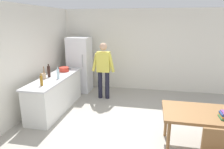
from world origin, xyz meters
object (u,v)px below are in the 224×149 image
at_px(cooking_pot, 64,69).
at_px(utensil_jar, 44,76).
at_px(bottle_wine_dark, 49,71).
at_px(bottle_water_clear, 58,74).
at_px(person, 103,67).
at_px(dining_table, 203,116).
at_px(refrigerator, 80,65).
at_px(bottle_oil_amber, 41,81).

xyz_separation_m(cooking_pot, utensil_jar, (-0.17, -0.82, 0.02)).
distance_m(cooking_pot, bottle_wine_dark, 0.63).
bearing_deg(cooking_pot, bottle_wine_dark, -102.48).
xyz_separation_m(bottle_wine_dark, bottle_water_clear, (0.31, -0.11, -0.02)).
xyz_separation_m(person, dining_table, (2.35, -2.15, -0.31)).
distance_m(dining_table, utensil_jar, 3.71).
xyz_separation_m(refrigerator, utensil_jar, (-0.29, -1.79, 0.08)).
height_order(dining_table, bottle_wine_dark, bottle_wine_dark).
distance_m(dining_table, bottle_oil_amber, 3.40).
height_order(person, utensil_jar, person).
distance_m(person, cooking_pot, 1.15).
distance_m(dining_table, bottle_wine_dark, 3.74).
height_order(cooking_pot, utensil_jar, utensil_jar).
xyz_separation_m(person, bottle_oil_amber, (-1.00, -1.74, 0.04)).
relative_size(person, dining_table, 1.21).
xyz_separation_m(person, cooking_pot, (-1.07, -0.42, -0.02)).
bearing_deg(bottle_water_clear, person, 51.88).
bearing_deg(refrigerator, dining_table, -39.29).
xyz_separation_m(cooking_pot, bottle_water_clear, (0.17, -0.72, 0.07)).
bearing_deg(person, dining_table, -42.41).
bearing_deg(utensil_jar, bottle_oil_amber, -65.12).
bearing_deg(bottle_wine_dark, person, 40.63).
bearing_deg(bottle_water_clear, cooking_pot, 103.58).
bearing_deg(dining_table, person, 137.59).
distance_m(refrigerator, person, 1.10).
distance_m(refrigerator, dining_table, 4.27).
relative_size(person, utensil_jar, 5.31).
relative_size(utensil_jar, bottle_water_clear, 1.07).
height_order(refrigerator, utensil_jar, refrigerator).
bearing_deg(bottle_water_clear, bottle_wine_dark, 160.97).
height_order(dining_table, bottle_water_clear, bottle_water_clear).
distance_m(person, dining_table, 3.20).
bearing_deg(bottle_water_clear, refrigerator, 91.87).
xyz_separation_m(bottle_wine_dark, bottle_oil_amber, (0.20, -0.71, -0.03)).
height_order(bottle_water_clear, bottle_oil_amber, bottle_water_clear).
bearing_deg(bottle_oil_amber, cooking_pot, 92.77).
distance_m(person, bottle_wine_dark, 1.59).
bearing_deg(cooking_pot, refrigerator, 83.06).
bearing_deg(bottle_water_clear, bottle_oil_amber, -100.32).
height_order(dining_table, cooking_pot, cooking_pot).
height_order(person, bottle_wine_dark, person).
bearing_deg(person, bottle_water_clear, -128.12).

